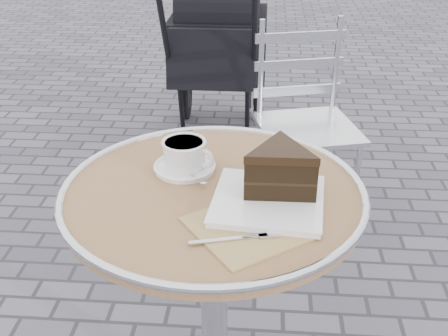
# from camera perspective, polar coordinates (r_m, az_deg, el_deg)

# --- Properties ---
(cafe_table) EXTENTS (0.72, 0.72, 0.74)m
(cafe_table) POSITION_cam_1_polar(r_m,az_deg,el_deg) (1.40, -1.05, -8.03)
(cafe_table) COLOR silver
(cafe_table) RESTS_ON ground
(cappuccino_set) EXTENTS (0.15, 0.17, 0.08)m
(cappuccino_set) POSITION_cam_1_polar(r_m,az_deg,el_deg) (1.39, -3.99, 1.10)
(cappuccino_set) COLOR white
(cappuccino_set) RESTS_ON cafe_table
(cake_plate_set) EXTENTS (0.34, 0.40, 0.13)m
(cake_plate_set) POSITION_cam_1_polar(r_m,az_deg,el_deg) (1.25, 5.40, -0.98)
(cake_plate_set) COLOR tan
(cake_plate_set) RESTS_ON cafe_table
(bistro_chair) EXTENTS (0.47, 0.47, 0.86)m
(bistro_chair) POSITION_cam_1_polar(r_m,az_deg,el_deg) (2.39, 7.96, 6.81)
(bistro_chair) COLOR silver
(bistro_chair) RESTS_ON ground
(baby_stroller) EXTENTS (0.50, 1.05, 1.09)m
(baby_stroller) POSITION_cam_1_polar(r_m,az_deg,el_deg) (3.16, -0.63, 11.49)
(baby_stroller) COLOR black
(baby_stroller) RESTS_ON ground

